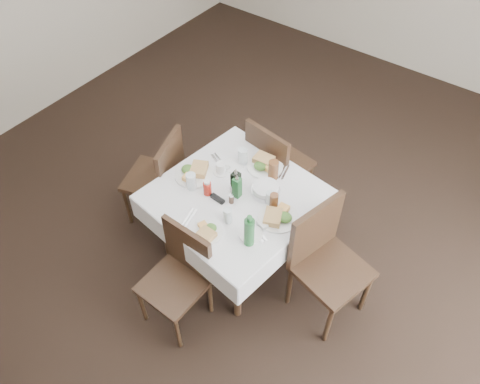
{
  "coord_description": "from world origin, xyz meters",
  "views": [
    {
      "loc": [
        1.54,
        -2.11,
        3.44
      ],
      "look_at": [
        0.11,
        -0.17,
        0.8
      ],
      "focal_mm": 35.0,
      "sensor_mm": 36.0,
      "label": 1
    }
  ],
  "objects": [
    {
      "name": "room_shell",
      "position": [
        0.0,
        0.0,
        1.71
      ],
      "size": [
        6.04,
        7.04,
        2.8
      ],
      "color": "beige",
      "rests_on": "ground"
    },
    {
      "name": "chair_north",
      "position": [
        0.02,
        0.47,
        0.56
      ],
      "size": [
        0.53,
        0.53,
        0.98
      ],
      "color": "#302112",
      "rests_on": "ground"
    },
    {
      "name": "bread_basket",
      "position": [
        0.26,
        -0.03,
        0.8
      ],
      "size": [
        0.23,
        0.23,
        0.08
      ],
      "color": "silver",
      "rests_on": "dining_table"
    },
    {
      "name": "meal_east",
      "position": [
        0.48,
        -0.19,
        0.79
      ],
      "size": [
        0.3,
        0.3,
        0.07
      ],
      "color": "white",
      "rests_on": "dining_table"
    },
    {
      "name": "meal_west",
      "position": [
        -0.32,
        -0.21,
        0.79
      ],
      "size": [
        0.31,
        0.31,
        0.07
      ],
      "color": "white",
      "rests_on": "dining_table"
    },
    {
      "name": "chair_west",
      "position": [
        -0.71,
        -0.22,
        0.54
      ],
      "size": [
        0.57,
        0.57,
        0.95
      ],
      "color": "#302112",
      "rests_on": "ground"
    },
    {
      "name": "ground_plane",
      "position": [
        0.0,
        0.0,
        0.0
      ],
      "size": [
        7.0,
        7.0,
        0.0
      ],
      "primitive_type": "plane",
      "color": "black"
    },
    {
      "name": "ketchup_bottle",
      "position": [
        -0.1,
        -0.3,
        0.83
      ],
      "size": [
        0.06,
        0.06,
        0.14
      ],
      "color": "#B02014",
      "rests_on": "dining_table"
    },
    {
      "name": "side_plate_a",
      "position": [
        -0.13,
        0.06,
        0.77
      ],
      "size": [
        0.18,
        0.18,
        0.01
      ],
      "color": "white",
      "rests_on": "dining_table"
    },
    {
      "name": "oil_cruet_dark",
      "position": [
        0.06,
        -0.16,
        0.87
      ],
      "size": [
        0.06,
        0.06,
        0.25
      ],
      "color": "black",
      "rests_on": "dining_table"
    },
    {
      "name": "green_bottle",
      "position": [
        0.43,
        -0.49,
        0.89
      ],
      "size": [
        0.08,
        0.08,
        0.29
      ],
      "color": "#22622D",
      "rests_on": "dining_table"
    },
    {
      "name": "pepper_shaker",
      "position": [
        0.1,
        -0.26,
        0.81
      ],
      "size": [
        0.04,
        0.04,
        0.09
      ],
      "color": "#412C21",
      "rests_on": "dining_table"
    },
    {
      "name": "cutlery_w",
      "position": [
        -0.26,
        0.03,
        0.77
      ],
      "size": [
        0.19,
        0.12,
        0.01
      ],
      "color": "silver",
      "rests_on": "dining_table"
    },
    {
      "name": "chair_south",
      "position": [
        0.08,
        -0.86,
        0.52
      ],
      "size": [
        0.44,
        0.44,
        0.91
      ],
      "color": "#302112",
      "rests_on": "ground"
    },
    {
      "name": "iced_tea_b",
      "position": [
        0.39,
        -0.11,
        0.83
      ],
      "size": [
        0.06,
        0.06,
        0.13
      ],
      "color": "brown",
      "rests_on": "dining_table"
    },
    {
      "name": "water_s",
      "position": [
        0.19,
        -0.42,
        0.82
      ],
      "size": [
        0.07,
        0.07,
        0.12
      ],
      "color": "silver",
      "rests_on": "dining_table"
    },
    {
      "name": "water_n",
      "position": [
        -0.09,
        0.14,
        0.83
      ],
      "size": [
        0.08,
        0.08,
        0.14
      ],
      "color": "silver",
      "rests_on": "dining_table"
    },
    {
      "name": "cutlery_e",
      "position": [
        0.44,
        -0.39,
        0.77
      ],
      "size": [
        0.18,
        0.11,
        0.01
      ],
      "color": "silver",
      "rests_on": "dining_table"
    },
    {
      "name": "side_plate_b",
      "position": [
        0.4,
        -0.43,
        0.77
      ],
      "size": [
        0.18,
        0.18,
        0.01
      ],
      "color": "white",
      "rests_on": "dining_table"
    },
    {
      "name": "oil_cruet_green",
      "position": [
        0.1,
        -0.18,
        0.86
      ],
      "size": [
        0.06,
        0.06,
        0.24
      ],
      "color": "#22622D",
      "rests_on": "dining_table"
    },
    {
      "name": "cutlery_n",
      "position": [
        0.25,
        0.24,
        0.77
      ],
      "size": [
        0.08,
        0.18,
        0.01
      ],
      "color": "silver",
      "rests_on": "dining_table"
    },
    {
      "name": "iced_tea_a",
      "position": [
        0.21,
        0.14,
        0.85
      ],
      "size": [
        0.08,
        0.08,
        0.17
      ],
      "color": "brown",
      "rests_on": "dining_table"
    },
    {
      "name": "sugar_caddy",
      "position": [
        0.42,
        -0.32,
        0.78
      ],
      "size": [
        0.1,
        0.07,
        0.04
      ],
      "color": "white",
      "rests_on": "dining_table"
    },
    {
      "name": "meal_north",
      "position": [
        0.08,
        0.2,
        0.79
      ],
      "size": [
        0.3,
        0.3,
        0.06
      ],
      "color": "white",
      "rests_on": "dining_table"
    },
    {
      "name": "cutlery_s",
      "position": [
        -0.06,
        -0.57,
        0.77
      ],
      "size": [
        0.08,
        0.18,
        0.01
      ],
      "color": "silver",
      "rests_on": "dining_table"
    },
    {
      "name": "salt_shaker",
      "position": [
        0.04,
        -0.18,
        0.8
      ],
      "size": [
        0.03,
        0.03,
        0.07
      ],
      "color": "white",
      "rests_on": "dining_table"
    },
    {
      "name": "water_e",
      "position": [
        0.34,
        -0.1,
        0.82
      ],
      "size": [
        0.06,
        0.06,
        0.12
      ],
      "color": "silver",
      "rests_on": "dining_table"
    },
    {
      "name": "dining_table",
      "position": [
        0.09,
        -0.18,
        0.67
      ],
      "size": [
        1.32,
        1.32,
        0.76
      ],
      "color": "#302112",
      "rests_on": "ground"
    },
    {
      "name": "water_w",
      "position": [
        -0.24,
        -0.33,
        0.83
      ],
      "size": [
        0.08,
        0.08,
        0.14
      ],
      "color": "silver",
      "rests_on": "dining_table"
    },
    {
      "name": "coffee_mug",
      "position": [
        -0.16,
        -0.05,
        0.81
      ],
      "size": [
        0.13,
        0.13,
        0.09
      ],
      "color": "white",
      "rests_on": "dining_table"
    },
    {
      "name": "sunglasses",
      "position": [
        0.0,
        -0.31,
        0.78
      ],
      "size": [
        0.13,
        0.05,
        0.03
      ],
      "color": "black",
      "rests_on": "dining_table"
    },
    {
      "name": "meal_south",
      "position": [
        0.14,
        -0.6,
        0.78
      ],
      "size": [
        0.23,
        0.23,
        0.05
      ],
      "color": "white",
      "rests_on": "dining_table"
    },
    {
      "name": "chair_east",
      "position": [
        0.87,
        -0.15,
        0.59
      ],
      "size": [
        0.59,
        0.59,
        1.03
      ],
      "color": "#302112",
      "rests_on": "ground"
    }
  ]
}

